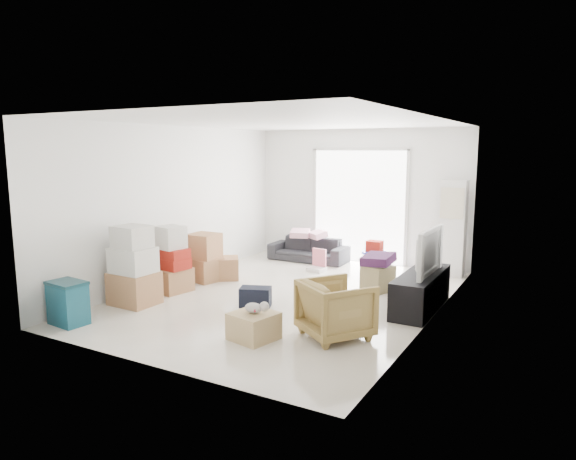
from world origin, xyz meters
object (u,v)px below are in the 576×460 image
(storage_bins, at_px, (68,303))
(television, at_px, (422,268))
(sofa, at_px, (309,246))
(kids_table, at_px, (374,250))
(wood_crate, at_px, (254,326))
(tv_console, at_px, (421,291))
(ottoman, at_px, (378,278))
(ac_tower, at_px, (453,228))
(armchair, at_px, (336,306))

(storage_bins, bearing_deg, television, 36.96)
(television, distance_m, sofa, 3.60)
(kids_table, bearing_deg, wood_crate, -91.64)
(tv_console, bearing_deg, ottoman, 144.46)
(tv_console, relative_size, kids_table, 2.61)
(sofa, height_order, storage_bins, sofa)
(ac_tower, distance_m, sofa, 2.91)
(sofa, bearing_deg, television, -37.11)
(television, height_order, sofa, television)
(ac_tower, distance_m, kids_table, 1.46)
(tv_console, height_order, sofa, sofa)
(tv_console, relative_size, sofa, 0.98)
(sofa, distance_m, ottoman, 2.51)
(armchair, relative_size, storage_bins, 1.35)
(tv_console, xyz_separation_m, television, (0.00, -0.00, 0.34))
(storage_bins, bearing_deg, ottoman, 49.65)
(ac_tower, bearing_deg, kids_table, -159.11)
(television, xyz_separation_m, armchair, (-0.62, -1.63, -0.21))
(armchair, xyz_separation_m, ottoman, (-0.26, 2.26, -0.18))
(storage_bins, bearing_deg, tv_console, 36.96)
(ottoman, relative_size, kids_table, 0.69)
(ottoman, height_order, kids_table, kids_table)
(sofa, distance_m, storage_bins, 5.14)
(storage_bins, height_order, kids_table, kids_table)
(armchair, distance_m, ottoman, 2.28)
(storage_bins, distance_m, wood_crate, 2.55)
(ac_tower, relative_size, television, 1.54)
(tv_console, relative_size, ottoman, 3.81)
(ac_tower, relative_size, armchair, 2.23)
(television, distance_m, kids_table, 2.23)
(armchair, relative_size, kids_table, 1.29)
(armchair, xyz_separation_m, storage_bins, (-3.28, -1.30, -0.10))
(ottoman, bearing_deg, kids_table, 112.49)
(tv_console, xyz_separation_m, kids_table, (-1.35, 1.76, 0.17))
(sofa, relative_size, armchair, 2.08)
(sofa, xyz_separation_m, armchair, (2.28, -3.74, 0.07))
(tv_console, relative_size, armchair, 2.03)
(sofa, xyz_separation_m, kids_table, (1.56, -0.34, 0.11))
(armchair, bearing_deg, sofa, -23.35)
(ac_tower, relative_size, kids_table, 2.86)
(sofa, relative_size, kids_table, 2.67)
(tv_console, height_order, kids_table, kids_table)
(tv_console, bearing_deg, kids_table, 127.37)
(television, relative_size, sofa, 0.70)
(ottoman, bearing_deg, storage_bins, -130.35)
(tv_console, bearing_deg, wood_crate, -123.67)
(tv_console, distance_m, television, 0.34)
(storage_bins, xyz_separation_m, ottoman, (3.02, 3.56, -0.08))
(television, distance_m, storage_bins, 4.89)
(ac_tower, xyz_separation_m, sofa, (-2.85, -0.15, -0.56))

